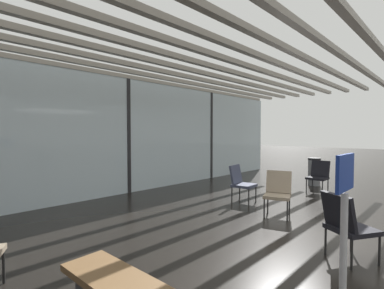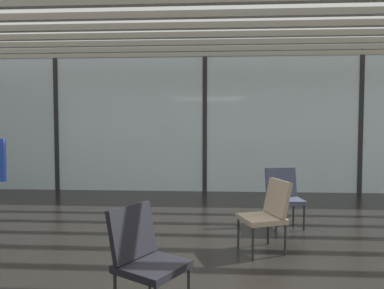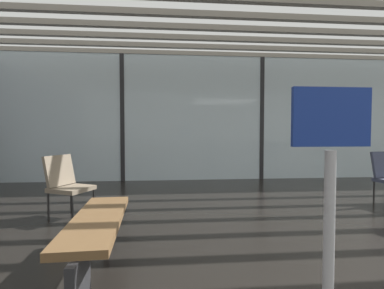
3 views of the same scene
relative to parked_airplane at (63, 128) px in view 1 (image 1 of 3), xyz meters
name	(u,v)px [view 1 (image 1 of 3)]	position (x,y,z in m)	size (l,w,h in m)	color
ground_plane	(331,246)	(-0.36, -10.66, -1.87)	(60.00, 60.00, 0.00)	black
glass_curtain_wall	(128,136)	(-0.36, -5.46, -0.32)	(14.00, 0.08, 3.10)	silver
window_mullion_1	(128,136)	(-0.36, -5.46, -0.32)	(0.10, 0.12, 3.10)	black
window_mullion_2	(211,135)	(3.14, -5.46, -0.32)	(0.10, 0.12, 3.10)	black
ceiling_slats	(226,52)	(-0.36, -8.76, 1.28)	(13.72, 6.72, 0.10)	gray
parked_airplane	(63,128)	(0.00, 0.00, 0.00)	(11.93, 3.74, 3.74)	silver
lounge_chair_0	(278,191)	(0.51, -9.40, -1.38)	(0.65, 0.63, 0.87)	#7F705B
lounge_chair_1	(319,174)	(3.29, -9.21, -1.38)	(0.53, 0.49, 0.87)	black
lounge_chair_2	(346,223)	(-0.73, -10.94, -1.38)	(0.70, 0.68, 0.87)	black
lounge_chair_4	(241,181)	(0.91, -8.26, -1.38)	(0.55, 0.59, 0.87)	#33384C
trash_bin	(314,172)	(4.27, -8.74, -1.44)	(0.38, 0.38, 0.86)	slate
info_sign	(344,241)	(-1.93, -11.23, -1.19)	(0.44, 0.32, 1.44)	#333333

